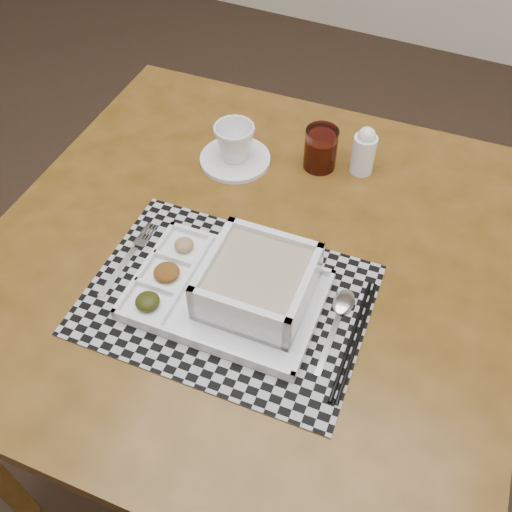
{
  "coord_description": "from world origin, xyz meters",
  "views": [
    {
      "loc": [
        0.56,
        -0.32,
        1.52
      ],
      "look_at": [
        0.3,
        0.24,
        0.79
      ],
      "focal_mm": 40.0,
      "sensor_mm": 36.0,
      "label": 1
    }
  ],
  "objects_px": {
    "serving_tray": "(247,287)",
    "juice_glass": "(321,150)",
    "dining_table": "(252,275)",
    "creamer_bottle": "(364,151)",
    "cup": "(235,142)"
  },
  "relations": [
    {
      "from": "serving_tray",
      "to": "creamer_bottle",
      "type": "height_order",
      "value": "creamer_bottle"
    },
    {
      "from": "serving_tray",
      "to": "cup",
      "type": "xyz_separation_m",
      "value": [
        -0.18,
        0.32,
        0.01
      ]
    },
    {
      "from": "cup",
      "to": "creamer_bottle",
      "type": "bearing_deg",
      "value": -2.09
    },
    {
      "from": "dining_table",
      "to": "serving_tray",
      "type": "height_order",
      "value": "serving_tray"
    },
    {
      "from": "cup",
      "to": "creamer_bottle",
      "type": "xyz_separation_m",
      "value": [
        0.25,
        0.08,
        0.0
      ]
    },
    {
      "from": "juice_glass",
      "to": "creamer_bottle",
      "type": "xyz_separation_m",
      "value": [
        0.08,
        0.02,
        0.01
      ]
    },
    {
      "from": "serving_tray",
      "to": "juice_glass",
      "type": "height_order",
      "value": "serving_tray"
    },
    {
      "from": "juice_glass",
      "to": "creamer_bottle",
      "type": "distance_m",
      "value": 0.09
    },
    {
      "from": "dining_table",
      "to": "cup",
      "type": "relative_size",
      "value": 12.03
    },
    {
      "from": "dining_table",
      "to": "serving_tray",
      "type": "relative_size",
      "value": 3.08
    },
    {
      "from": "serving_tray",
      "to": "juice_glass",
      "type": "relative_size",
      "value": 3.67
    },
    {
      "from": "juice_glass",
      "to": "cup",
      "type": "bearing_deg",
      "value": -159.88
    },
    {
      "from": "cup",
      "to": "creamer_bottle",
      "type": "distance_m",
      "value": 0.27
    },
    {
      "from": "dining_table",
      "to": "creamer_bottle",
      "type": "bearing_deg",
      "value": 69.41
    },
    {
      "from": "juice_glass",
      "to": "creamer_bottle",
      "type": "height_order",
      "value": "creamer_bottle"
    }
  ]
}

